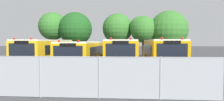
# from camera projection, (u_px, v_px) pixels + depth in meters

# --- Properties ---
(ground_plane) EXTENTS (160.00, 160.00, 0.00)m
(ground_plane) POSITION_uv_depth(u_px,v_px,m) (103.00, 68.00, 19.15)
(ground_plane) COLOR #424244
(school_bus_0) EXTENTS (2.62, 9.30, 2.74)m
(school_bus_0) POSITION_uv_depth(u_px,v_px,m) (47.00, 52.00, 19.59)
(school_bus_0) COLOR yellow
(school_bus_0) RESTS_ON ground_plane
(school_bus_1) EXTENTS (2.56, 10.70, 2.56)m
(school_bus_1) POSITION_uv_depth(u_px,v_px,m) (84.00, 53.00, 19.14)
(school_bus_1) COLOR yellow
(school_bus_1) RESTS_ON ground_plane
(school_bus_2) EXTENTS (2.68, 9.45, 2.73)m
(school_bus_2) POSITION_uv_depth(u_px,v_px,m) (121.00, 52.00, 18.70)
(school_bus_2) COLOR #EAA80C
(school_bus_2) RESTS_ON ground_plane
(school_bus_3) EXTENTS (2.71, 10.57, 2.74)m
(school_bus_3) POSITION_uv_depth(u_px,v_px,m) (161.00, 52.00, 18.89)
(school_bus_3) COLOR #EAA80C
(school_bus_3) RESTS_ON ground_plane
(tree_0) EXTENTS (3.86, 3.86, 6.45)m
(tree_0) POSITION_uv_depth(u_px,v_px,m) (52.00, 26.00, 28.50)
(tree_0) COLOR #4C3823
(tree_0) RESTS_ON ground_plane
(tree_1) EXTENTS (4.53, 4.53, 6.40)m
(tree_1) POSITION_uv_depth(u_px,v_px,m) (75.00, 28.00, 27.97)
(tree_1) COLOR #4C3823
(tree_1) RESTS_ON ground_plane
(tree_2) EXTENTS (4.31, 4.31, 6.43)m
(tree_2) POSITION_uv_depth(u_px,v_px,m) (117.00, 29.00, 29.45)
(tree_2) COLOR #4C3823
(tree_2) RESTS_ON ground_plane
(tree_3) EXTENTS (3.69, 3.61, 5.85)m
(tree_3) POSITION_uv_depth(u_px,v_px,m) (143.00, 29.00, 27.86)
(tree_3) COLOR #4C3823
(tree_3) RESTS_ON ground_plane
(tree_4) EXTENTS (5.07, 5.07, 6.55)m
(tree_4) POSITION_uv_depth(u_px,v_px,m) (170.00, 30.00, 27.52)
(tree_4) COLOR #4C3823
(tree_4) RESTS_ON ground_plane
(chainlink_fence) EXTENTS (18.25, 0.07, 1.83)m
(chainlink_fence) POSITION_uv_depth(u_px,v_px,m) (69.00, 76.00, 8.91)
(chainlink_fence) COLOR #9EA0A3
(chainlink_fence) RESTS_ON ground_plane
(traffic_cone) EXTENTS (0.43, 0.43, 0.56)m
(traffic_cone) POSITION_uv_depth(u_px,v_px,m) (165.00, 86.00, 9.95)
(traffic_cone) COLOR #EA5914
(traffic_cone) RESTS_ON ground_plane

